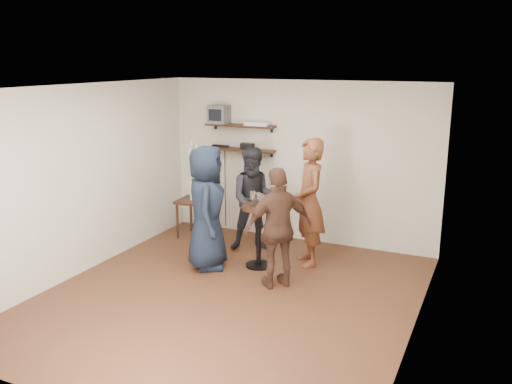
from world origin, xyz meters
TOP-DOWN VIEW (x-y plane):
  - room at (0.00, 0.00)m, footprint 4.58×5.08m
  - shelf_upper at (-1.00, 2.38)m, footprint 1.20×0.25m
  - shelf_lower at (-1.00, 2.38)m, footprint 1.20×0.25m
  - crt_monitor at (-1.38, 2.38)m, footprint 0.32×0.30m
  - dvd_deck at (-0.67, 2.38)m, footprint 0.40×0.24m
  - radio at (-0.87, 2.38)m, footprint 0.22×0.10m
  - power_strip at (-1.40, 2.42)m, footprint 0.30×0.05m
  - side_table at (-1.62, 1.90)m, footprint 0.58×0.58m
  - vase_lilies at (-1.62, 1.90)m, footprint 0.20×0.21m
  - drinks_table at (-0.09, 1.11)m, footprint 0.49×0.49m
  - wine_glass_fl at (-0.16, 1.07)m, footprint 0.07×0.07m
  - wine_glass_fr at (-0.02, 1.07)m, footprint 0.06×0.06m
  - wine_glass_bl at (-0.11, 1.16)m, footprint 0.06×0.06m
  - wine_glass_br at (-0.06, 1.11)m, footprint 0.06×0.06m
  - person_plaid at (0.52, 1.52)m, footprint 0.74×0.81m
  - person_dark at (-0.44, 1.75)m, footprint 0.99×0.92m
  - person_navy at (-0.74, 0.78)m, footprint 0.89×1.02m
  - person_brown at (0.43, 0.59)m, footprint 0.94×0.94m

SIDE VIEW (x-z plane):
  - side_table at x=-1.62m, z-range 0.21..0.86m
  - drinks_table at x=-0.09m, z-range 0.13..1.03m
  - person_brown at x=0.43m, z-range 0.00..1.60m
  - person_dark at x=-0.44m, z-range 0.00..1.62m
  - person_navy at x=-0.74m, z-range 0.00..1.77m
  - person_plaid at x=0.52m, z-range 0.00..1.85m
  - vase_lilies at x=-1.62m, z-range 0.45..1.49m
  - wine_glass_bl at x=-0.11m, z-range 0.93..1.12m
  - wine_glass_br at x=-0.06m, z-range 0.93..1.12m
  - wine_glass_fr at x=-0.02m, z-range 0.93..1.13m
  - wine_glass_fl at x=-0.16m, z-range 0.94..1.16m
  - room at x=0.00m, z-range -0.04..2.64m
  - shelf_lower at x=-1.00m, z-range 1.43..1.47m
  - power_strip at x=-1.40m, z-range 1.47..1.50m
  - radio at x=-0.87m, z-range 1.47..1.57m
  - shelf_upper at x=-1.00m, z-range 1.83..1.87m
  - dvd_deck at x=-0.67m, z-range 1.87..1.93m
  - crt_monitor at x=-1.38m, z-range 1.87..2.17m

